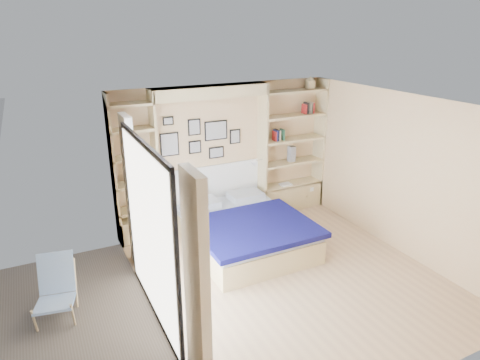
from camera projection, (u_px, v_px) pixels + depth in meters
name	position (u px, v px, depth m)	size (l,w,h in m)	color
ground	(288.00, 275.00, 6.23)	(4.50, 4.50, 0.00)	tan
room_shell	(221.00, 178.00, 6.98)	(4.50, 4.50, 4.50)	tan
bed	(243.00, 230.00, 6.98)	(1.81, 2.26, 1.07)	tan
photo_gallery	(200.00, 138.00, 7.36)	(1.48, 0.02, 0.82)	black
reading_lamps	(214.00, 168.00, 7.41)	(1.92, 0.12, 0.15)	silver
shelf_decor	(286.00, 124.00, 7.89)	(3.53, 0.23, 2.03)	#A51E1E
deck	(13.00, 355.00, 4.73)	(3.20, 4.00, 0.05)	brown
deck_chair	(56.00, 289.00, 5.30)	(0.58, 0.82, 0.76)	tan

